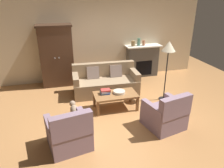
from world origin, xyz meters
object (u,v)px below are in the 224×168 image
object	(u,v)px
fruit_bowl	(119,92)
mantel_vase_terracotta	(144,43)
armchair_near_left	(69,133)
mantel_vase_bronze	(133,43)
mantel_vase_jade	(139,42)
armchair_near_right	(165,115)
fireplace	(142,60)
couch	(105,83)
armoire	(57,56)
coffee_table	(115,96)
floor_lamp	(169,50)
dog	(74,110)
book_stack	(105,92)

from	to	relation	value
fruit_bowl	mantel_vase_terracotta	xyz separation A→B (m)	(1.47, 2.05, 0.76)
armchair_near_left	mantel_vase_bronze	bearing A→B (deg)	53.42
mantel_vase_jade	armchair_near_right	distance (m)	3.36
fireplace	mantel_vase_jade	bearing A→B (deg)	-174.31
mantel_vase_jade	fireplace	bearing A→B (deg)	5.69
fruit_bowl	mantel_vase_jade	size ratio (longest dim) A/B	1.18
fruit_bowl	mantel_vase_terracotta	distance (m)	2.64
fruit_bowl	mantel_vase_bronze	world-z (taller)	mantel_vase_bronze
couch	mantel_vase_terracotta	xyz separation A→B (m)	(1.61, 1.05, 0.89)
armoire	coffee_table	bearing A→B (deg)	-55.84
armoire	armchair_near_left	size ratio (longest dim) A/B	2.14
fruit_bowl	floor_lamp	distance (m)	1.68
armoire	mantel_vase_bronze	world-z (taller)	armoire
fruit_bowl	dog	distance (m)	1.23
mantel_vase_bronze	mantel_vase_terracotta	xyz separation A→B (m)	(0.38, 0.00, 0.00)
armoire	armchair_near_right	xyz separation A→B (m)	(2.22, -3.12, -0.66)
floor_lamp	couch	bearing A→B (deg)	149.73
mantel_vase_jade	dog	world-z (taller)	mantel_vase_jade
mantel_vase_bronze	armoire	bearing A→B (deg)	-178.66
mantel_vase_bronze	armchair_near_right	world-z (taller)	mantel_vase_bronze
dog	coffee_table	bearing A→B (deg)	12.88
armoire	dog	world-z (taller)	armoire
armchair_near_left	floor_lamp	xyz separation A→B (m)	(2.73, 1.39, 1.12)
coffee_table	armoire	bearing A→B (deg)	124.16
fireplace	book_stack	bearing A→B (deg)	-132.14
coffee_table	armchair_near_left	size ratio (longest dim) A/B	1.22
couch	mantel_vase_jade	world-z (taller)	mantel_vase_jade
mantel_vase_terracotta	armchair_near_left	xyz separation A→B (m)	(-2.84, -3.32, -0.89)
couch	mantel_vase_bronze	distance (m)	1.85
coffee_table	floor_lamp	bearing A→B (deg)	5.97
coffee_table	dog	bearing A→B (deg)	-167.12
armoire	mantel_vase_jade	xyz separation A→B (m)	(2.77, 0.06, 0.28)
armoire	armchair_near_right	world-z (taller)	armoire
armchair_near_left	dog	world-z (taller)	armchair_near_left
book_stack	dog	size ratio (longest dim) A/B	0.46
fireplace	mantel_vase_bronze	world-z (taller)	mantel_vase_bronze
book_stack	floor_lamp	world-z (taller)	floor_lamp
fireplace	armoire	xyz separation A→B (m)	(-2.95, -0.08, 0.40)
mantel_vase_terracotta	armchair_near_right	distance (m)	3.38
fireplace	mantel_vase_terracotta	bearing A→B (deg)	-90.00
couch	floor_lamp	xyz separation A→B (m)	(1.49, -0.87, 1.12)
book_stack	armchair_near_left	world-z (taller)	armchair_near_left
armchair_near_right	dog	xyz separation A→B (m)	(-1.92, 0.85, -0.07)
fireplace	fruit_bowl	xyz separation A→B (m)	(-1.47, -2.07, -0.12)
fireplace	armchair_near_left	bearing A→B (deg)	-130.44
couch	coffee_table	world-z (taller)	couch
fireplace	coffee_table	size ratio (longest dim) A/B	1.15
armchair_near_left	dog	xyz separation A→B (m)	(0.18, 0.99, -0.07)
book_stack	mantel_vase_jade	xyz separation A→B (m)	(1.65, 2.00, 0.77)
couch	mantel_vase_terracotta	world-z (taller)	mantel_vase_terracotta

